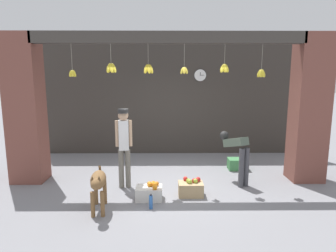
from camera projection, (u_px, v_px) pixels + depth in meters
ground_plane at (168, 184)px, 6.49m from camera, size 60.00×60.00×0.00m
shop_back_wall at (167, 100)px, 8.81m from camera, size 7.48×0.12×3.21m
shop_pillar_left at (25, 109)px, 6.48m from camera, size 0.70×0.60×3.21m
shop_pillar_right at (309, 109)px, 6.53m from camera, size 0.70×0.60×3.21m
storefront_awning at (168, 40)px, 6.07m from camera, size 5.58×0.30×0.93m
dog at (98, 182)px, 5.15m from camera, size 0.34×0.96×0.76m
shopkeeper at (124, 142)px, 6.16m from camera, size 0.34×0.28×1.67m
worker_stooping at (237, 151)px, 6.46m from camera, size 0.53×0.78×1.09m
fruit_crate_oranges at (149, 192)px, 5.70m from camera, size 0.50×0.36×0.33m
fruit_crate_apples at (191, 188)px, 5.88m from camera, size 0.48×0.33×0.35m
produce_box_green at (238, 164)px, 7.49m from camera, size 0.47×0.34×0.27m
water_bottle at (151, 202)px, 5.31m from camera, size 0.07×0.07×0.27m
wall_clock at (200, 75)px, 8.62m from camera, size 0.36×0.03×0.36m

